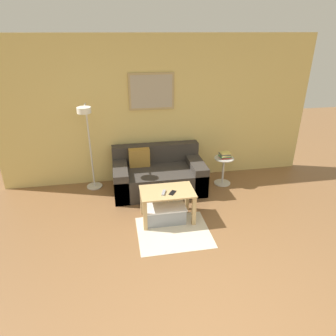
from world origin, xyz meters
TOP-DOWN VIEW (x-y plane):
  - wall_back at (-0.00, 3.47)m, footprint 5.60×0.09m
  - area_rug at (-0.08, 1.67)m, footprint 1.01×0.88m
  - couch at (-0.10, 2.99)m, footprint 1.55×0.90m
  - coffee_table at (-0.11, 2.02)m, footprint 0.78×0.49m
  - storage_bin at (-0.16, 1.99)m, footprint 0.61×0.39m
  - floor_lamp at (-1.23, 3.06)m, footprint 0.28×0.56m
  - side_table at (1.09, 2.96)m, footprint 0.35×0.35m
  - book_stack at (1.10, 2.96)m, footprint 0.20×0.20m
  - remote_control at (-0.18, 1.96)m, footprint 0.09×0.15m
  - cell_phone at (-0.05, 1.94)m, footprint 0.13×0.15m

SIDE VIEW (x-z plane):
  - area_rug at x=-0.08m, z-range 0.00..0.01m
  - storage_bin at x=-0.16m, z-range 0.00..0.25m
  - couch at x=-0.10m, z-range -0.10..0.63m
  - side_table at x=1.09m, z-range 0.05..0.56m
  - coffee_table at x=-0.11m, z-range 0.13..0.60m
  - cell_phone at x=-0.05m, z-range 0.48..0.49m
  - remote_control at x=-0.18m, z-range 0.48..0.50m
  - book_stack at x=1.10m, z-range 0.51..0.62m
  - floor_lamp at x=-1.23m, z-range 0.28..1.81m
  - wall_back at x=0.00m, z-range 0.01..2.56m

